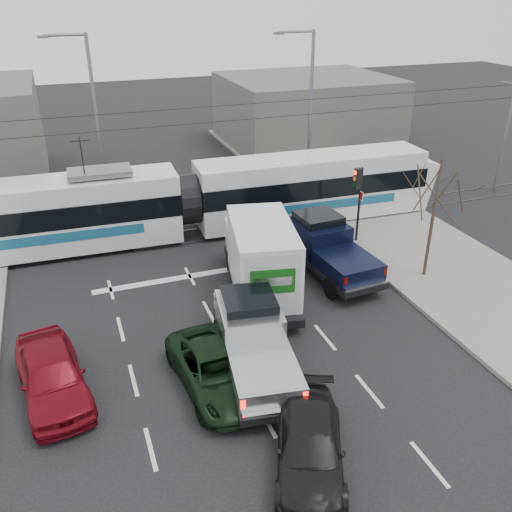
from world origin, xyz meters
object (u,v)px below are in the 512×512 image
object	(u,v)px
dark_car	(309,446)
green_car	(216,370)
tram	(187,201)
box_truck	(260,258)
red_car	(52,375)
street_lamp_far	(92,112)
silver_pickup	(253,336)
navy_pickup	(326,246)
bare_tree	(437,193)
traffic_signal	(358,189)
street_lamp_near	(308,104)

from	to	relation	value
dark_car	green_car	bearing A→B (deg)	134.05
tram	dark_car	size ratio (longest dim) A/B	5.86
box_truck	red_car	distance (m)	8.70
tram	street_lamp_far	bearing A→B (deg)	122.85
silver_pickup	navy_pickup	xyz separation A→B (m)	(5.11, 4.98, 0.11)
box_truck	bare_tree	bearing A→B (deg)	2.60
tram	dark_car	xyz separation A→B (m)	(-0.51, -15.07, -1.19)
navy_pickup	silver_pickup	bearing A→B (deg)	-139.98
traffic_signal	street_lamp_far	size ratio (longest dim) A/B	0.40
traffic_signal	green_car	xyz separation A→B (m)	(-9.10, -7.68, -2.11)
bare_tree	street_lamp_near	bearing A→B (deg)	91.42
traffic_signal	silver_pickup	size ratio (longest dim) A/B	0.60
box_truck	green_car	xyz separation A→B (m)	(-3.24, -4.81, -0.97)
bare_tree	tram	distance (m)	11.50
bare_tree	navy_pickup	size ratio (longest dim) A/B	0.88
red_car	dark_car	xyz separation A→B (m)	(6.08, -5.02, -0.15)
traffic_signal	street_lamp_far	bearing A→B (deg)	138.28
tram	silver_pickup	bearing A→B (deg)	-90.24
street_lamp_far	navy_pickup	size ratio (longest dim) A/B	1.58
bare_tree	green_car	size ratio (longest dim) A/B	1.11
silver_pickup	red_car	distance (m)	6.19
street_lamp_near	navy_pickup	size ratio (longest dim) A/B	1.58
tram	silver_pickup	size ratio (longest dim) A/B	4.14
silver_pickup	bare_tree	bearing A→B (deg)	27.39
navy_pickup	red_car	size ratio (longest dim) A/B	1.27
traffic_signal	red_car	world-z (taller)	traffic_signal
traffic_signal	silver_pickup	xyz separation A→B (m)	(-7.63, -6.95, -1.69)
street_lamp_far	dark_car	size ratio (longest dim) A/B	2.11
red_car	traffic_signal	bearing A→B (deg)	16.60
bare_tree	silver_pickup	bearing A→B (deg)	-161.35
bare_tree	red_car	bearing A→B (deg)	-170.96
navy_pickup	green_car	size ratio (longest dim) A/B	1.26
street_lamp_far	silver_pickup	world-z (taller)	street_lamp_far
traffic_signal	dark_car	xyz separation A→B (m)	(-7.70, -11.39, -2.12)
tram	red_car	size ratio (longest dim) A/B	5.57
green_car	dark_car	world-z (taller)	green_car
street_lamp_near	silver_pickup	distance (m)	17.24
traffic_signal	bare_tree	bearing A→B (deg)	-74.24
silver_pickup	green_car	size ratio (longest dim) A/B	1.34
traffic_signal	box_truck	bearing A→B (deg)	-153.85
silver_pickup	dark_car	bearing A→B (deg)	-82.20
dark_car	street_lamp_far	bearing A→B (deg)	121.37
street_lamp_near	red_car	xyz separation A→B (m)	(-14.62, -13.87, -4.35)
tram	green_car	bearing A→B (deg)	-97.42
bare_tree	box_truck	distance (m)	7.41
bare_tree	navy_pickup	bearing A→B (deg)	151.05
red_car	dark_car	world-z (taller)	red_car
traffic_signal	navy_pickup	bearing A→B (deg)	-141.94
traffic_signal	street_lamp_far	distance (m)	14.47
silver_pickup	dark_car	world-z (taller)	silver_pickup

